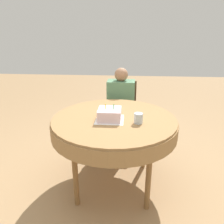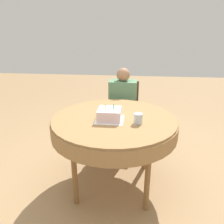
# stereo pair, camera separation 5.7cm
# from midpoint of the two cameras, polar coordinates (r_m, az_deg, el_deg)

# --- Properties ---
(ground_plane) EXTENTS (12.00, 12.00, 0.00)m
(ground_plane) POSITION_cam_midpoint_polar(r_m,az_deg,el_deg) (2.49, 1.21, -18.09)
(ground_plane) COLOR #A37F56
(dining_table) EXTENTS (1.21, 1.21, 0.77)m
(dining_table) POSITION_cam_midpoint_polar(r_m,az_deg,el_deg) (2.13, 1.34, -3.69)
(dining_table) COLOR #9E7547
(dining_table) RESTS_ON ground_plane
(chair) EXTENTS (0.46, 0.46, 0.90)m
(chair) POSITION_cam_midpoint_polar(r_m,az_deg,el_deg) (3.05, 3.43, 0.11)
(chair) COLOR #4C331E
(chair) RESTS_ON ground_plane
(person) EXTENTS (0.36, 0.33, 1.11)m
(person) POSITION_cam_midpoint_polar(r_m,az_deg,el_deg) (2.90, 3.36, 2.67)
(person) COLOR #9E7051
(person) RESTS_ON ground_plane
(napkin) EXTENTS (0.26, 0.26, 0.00)m
(napkin) POSITION_cam_midpoint_polar(r_m,az_deg,el_deg) (2.05, 0.14, -1.96)
(napkin) COLOR white
(napkin) RESTS_ON dining_table
(birthday_cake) EXTENTS (0.21, 0.21, 0.15)m
(birthday_cake) POSITION_cam_midpoint_polar(r_m,az_deg,el_deg) (2.03, 0.15, -0.58)
(birthday_cake) COLOR silver
(birthday_cake) RESTS_ON dining_table
(drinking_glass) EXTENTS (0.08, 0.08, 0.09)m
(drinking_glass) POSITION_cam_midpoint_polar(r_m,az_deg,el_deg) (1.97, 7.66, -1.70)
(drinking_glass) COLOR silver
(drinking_glass) RESTS_ON dining_table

